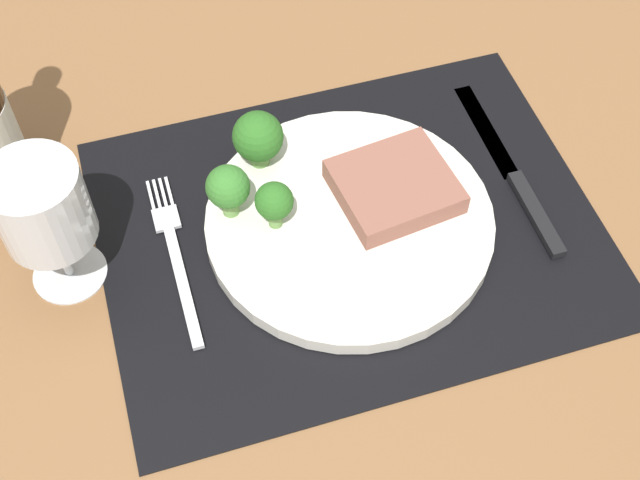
{
  "coord_description": "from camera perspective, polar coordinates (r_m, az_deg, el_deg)",
  "views": [
    {
      "loc": [
        -16.35,
        -44.08,
        64.88
      ],
      "look_at": [
        -3.38,
        -1.68,
        1.9
      ],
      "focal_mm": 47.89,
      "sensor_mm": 36.0,
      "label": 1
    }
  ],
  "objects": [
    {
      "name": "knife",
      "position": [
        0.85,
        12.96,
        3.98
      ],
      "size": [
        1.8,
        23.0,
        0.8
      ],
      "rotation": [
        0.0,
        0.0,
        -0.04
      ],
      "color": "black",
      "rests_on": "placemat"
    },
    {
      "name": "broccoli_near_fork",
      "position": [
        0.77,
        -6.17,
        3.48
      ],
      "size": [
        4.04,
        4.04,
        5.67
      ],
      "color": "#6B994C",
      "rests_on": "plate"
    },
    {
      "name": "fork",
      "position": [
        0.79,
        -9.63,
        -1.03
      ],
      "size": [
        2.4,
        19.2,
        0.5
      ],
      "rotation": [
        0.0,
        0.0,
        -0.01
      ],
      "color": "silver",
      "rests_on": "placemat"
    },
    {
      "name": "wine_glass",
      "position": [
        0.73,
        -18.0,
        1.81
      ],
      "size": [
        7.82,
        7.82,
        13.89
      ],
      "color": "silver",
      "rests_on": "ground_plane"
    },
    {
      "name": "broccoli_center",
      "position": [
        0.76,
        -3.08,
        2.55
      ],
      "size": [
        3.51,
        3.51,
        5.13
      ],
      "color": "#6B994C",
      "rests_on": "plate"
    },
    {
      "name": "broccoli_near_steak",
      "position": [
        0.8,
        -4.17,
        6.86
      ],
      "size": [
        4.85,
        4.85,
        5.98
      ],
      "color": "#5B8942",
      "rests_on": "plate"
    },
    {
      "name": "ground_plane",
      "position": [
        0.81,
        1.93,
        0.12
      ],
      "size": [
        140.0,
        110.0,
        3.0
      ],
      "primitive_type": "cube",
      "color": "brown"
    },
    {
      "name": "placemat",
      "position": [
        0.8,
        1.96,
        0.8
      ],
      "size": [
        46.09,
        35.8,
        0.3
      ],
      "primitive_type": "cube",
      "color": "black",
      "rests_on": "ground_plane"
    },
    {
      "name": "plate",
      "position": [
        0.79,
        1.98,
        1.2
      ],
      "size": [
        26.78,
        26.78,
        1.6
      ],
      "primitive_type": "cylinder",
      "color": "silver",
      "rests_on": "placemat"
    },
    {
      "name": "steak",
      "position": [
        0.8,
        5.0,
        3.59
      ],
      "size": [
        11.55,
        10.8,
        2.25
      ],
      "primitive_type": "cube",
      "rotation": [
        0.0,
        0.0,
        0.12
      ],
      "color": "#8C5647",
      "rests_on": "plate"
    }
  ]
}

